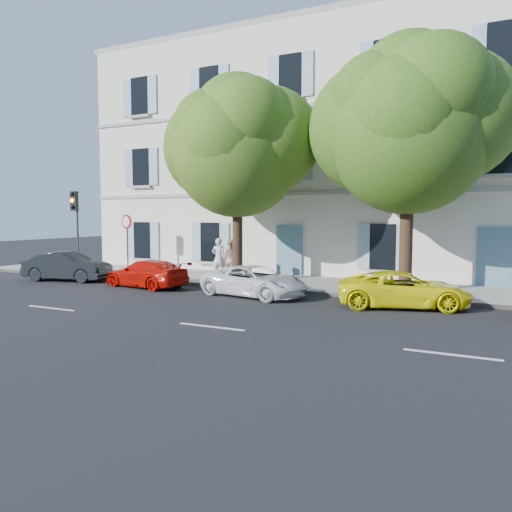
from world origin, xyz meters
The scene contains 14 objects.
ground centered at (0.00, 0.00, 0.00)m, with size 90.00×90.00×0.00m, color black.
sidewalk centered at (0.00, 4.45, 0.07)m, with size 36.00×4.50×0.15m, color #A09E96.
kerb centered at (0.00, 2.28, 0.08)m, with size 36.00×0.16×0.16m, color #9E998E.
building centered at (0.00, 10.20, 6.00)m, with size 28.00×7.00×12.00m, color silver.
car_dark_sedan centered at (-10.78, 1.12, 0.66)m, with size 1.39×3.99×1.31m, color black.
car_red_coupe centered at (-6.29, 1.11, 0.57)m, with size 1.59×3.92×1.14m, color red.
car_white_coupe centered at (-1.23, 0.99, 0.56)m, with size 1.87×4.07×1.13m, color white.
car_yellow_supercar centered at (4.07, 1.19, 0.58)m, with size 1.93×4.20×1.17m, color #F7ED0A.
tree_left centered at (-3.24, 3.40, 5.58)m, with size 5.45×5.45×8.44m.
tree_right centered at (3.73, 3.39, 5.87)m, with size 5.79×5.79×8.92m.
traffic_light centered at (-11.60, 2.45, 3.02)m, with size 0.34×0.45×3.97m.
road_sign centered at (-8.66, 2.71, 2.21)m, with size 0.66×0.17×2.85m.
pedestrian_a centered at (-4.60, 4.12, 1.05)m, with size 0.66×0.43×1.80m, color silver.
pedestrian_b centered at (-3.81, 3.87, 1.05)m, with size 0.87×0.68×1.79m, color tan.
Camera 1 is at (6.90, -15.20, 2.97)m, focal length 35.00 mm.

